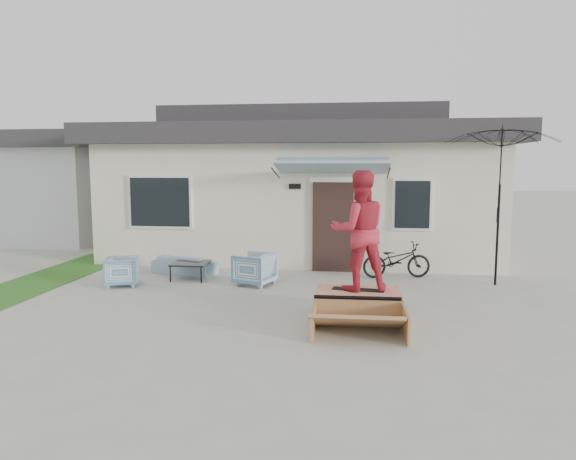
# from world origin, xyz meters

# --- Properties ---
(ground) EXTENTS (90.00, 90.00, 0.00)m
(ground) POSITION_xyz_m (0.00, 0.00, 0.00)
(ground) COLOR #A3A396
(ground) RESTS_ON ground
(grass_strip) EXTENTS (1.40, 8.00, 0.01)m
(grass_strip) POSITION_xyz_m (-5.20, 2.00, 0.00)
(grass_strip) COLOR #2A621F
(grass_strip) RESTS_ON ground
(house) EXTENTS (10.80, 8.49, 4.10)m
(house) POSITION_xyz_m (0.00, 7.99, 1.94)
(house) COLOR beige
(house) RESTS_ON ground
(neighbor_house) EXTENTS (8.60, 7.60, 3.50)m
(neighbor_house) POSITION_xyz_m (-10.50, 10.00, 1.78)
(neighbor_house) COLOR silver
(neighbor_house) RESTS_ON ground
(loveseat) EXTENTS (1.53, 0.80, 0.57)m
(loveseat) POSITION_xyz_m (-2.37, 3.74, 0.29)
(loveseat) COLOR teal
(loveseat) RESTS_ON ground
(armchair_left) EXTENTS (0.77, 0.80, 0.66)m
(armchair_left) POSITION_xyz_m (-3.26, 2.39, 0.33)
(armchair_left) COLOR teal
(armchair_left) RESTS_ON ground
(armchair_right) EXTENTS (0.87, 0.90, 0.75)m
(armchair_right) POSITION_xyz_m (-0.55, 2.82, 0.37)
(armchair_right) COLOR teal
(armchair_right) RESTS_ON ground
(coffee_table) EXTENTS (0.79, 0.79, 0.38)m
(coffee_table) POSITION_xyz_m (-2.05, 3.18, 0.19)
(coffee_table) COLOR black
(coffee_table) RESTS_ON ground
(bicycle) EXTENTS (1.59, 0.83, 0.97)m
(bicycle) POSITION_xyz_m (2.44, 3.94, 0.49)
(bicycle) COLOR black
(bicycle) RESTS_ON ground
(patio_umbrella) EXTENTS (2.61, 2.48, 2.20)m
(patio_umbrella) POSITION_xyz_m (4.45, 3.50, 1.75)
(patio_umbrella) COLOR black
(patio_umbrella) RESTS_ON ground
(skate_ramp) EXTENTS (1.39, 1.83, 0.45)m
(skate_ramp) POSITION_xyz_m (1.61, 0.69, 0.23)
(skate_ramp) COLOR #94683F
(skate_ramp) RESTS_ON ground
(skateboard) EXTENTS (0.87, 0.33, 0.05)m
(skateboard) POSITION_xyz_m (1.61, 0.73, 0.48)
(skateboard) COLOR black
(skateboard) RESTS_ON skate_ramp
(skater) EXTENTS (1.10, 0.95, 1.95)m
(skater) POSITION_xyz_m (1.61, 0.73, 1.48)
(skater) COLOR #B82635
(skater) RESTS_ON skateboard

